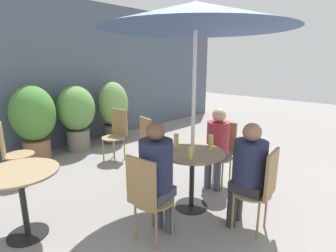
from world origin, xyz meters
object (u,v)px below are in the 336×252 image
object	(u,v)px
seated_person_1	(248,168)
beer_glass_1	(211,143)
seated_person_2	(217,141)
bistro_chair_3	(151,141)
cafe_table_far	(21,187)
seated_person_0	(157,171)
bistro_chair_2	(222,148)
bistro_chair_0	(147,193)
cafe_table_near	(192,165)
bistro_chair_4	(10,149)
umbrella	(196,16)
bistro_chair_1	(262,185)
bistro_chair_5	(117,130)
potted_plant_1	(76,113)
potted_plant_2	(114,110)
beer_glass_2	(176,141)
beer_glass_0	(190,153)
potted_plant_0	(33,118)

from	to	relation	value
seated_person_1	beer_glass_1	bearing A→B (deg)	-109.15
seated_person_2	beer_glass_1	distance (m)	0.53
bistro_chair_3	seated_person_1	distance (m)	1.82
cafe_table_far	seated_person_0	world-z (taller)	seated_person_0
cafe_table_far	bistro_chair_2	xyz separation A→B (m)	(2.44, -0.81, -0.01)
bistro_chair_0	seated_person_2	size ratio (longest dim) A/B	0.80
bistro_chair_2	seated_person_0	size ratio (longest dim) A/B	0.75
cafe_table_near	bistro_chair_4	world-z (taller)	bistro_chair_4
umbrella	bistro_chair_1	bearing A→B (deg)	-83.15
bistro_chair_3	beer_glass_1	bearing A→B (deg)	-174.09
bistro_chair_3	bistro_chair_1	bearing A→B (deg)	-174.29
cafe_table_far	bistro_chair_5	distance (m)	2.28
potted_plant_1	bistro_chair_5	bearing A→B (deg)	-76.50
bistro_chair_4	umbrella	bearing A→B (deg)	-132.58
bistro_chair_1	seated_person_0	size ratio (longest dim) A/B	0.75
seated_person_1	cafe_table_near	bearing A→B (deg)	-90.00
bistro_chair_3	beer_glass_1	xyz separation A→B (m)	(-0.17, -1.24, 0.28)
cafe_table_far	bistro_chair_5	world-z (taller)	bistro_chair_5
beer_glass_1	umbrella	bearing A→B (deg)	149.47
bistro_chair_3	cafe_table_near	bearing A→B (deg)	175.41
bistro_chair_3	potted_plant_1	distance (m)	1.93
bistro_chair_3	beer_glass_1	size ratio (longest dim) A/B	4.81
bistro_chair_4	cafe_table_near	bearing A→B (deg)	-132.58
bistro_chair_5	potted_plant_2	xyz separation A→B (m)	(0.60, 0.93, 0.19)
bistro_chair_0	bistro_chair_3	bearing A→B (deg)	-51.17
cafe_table_far	bistro_chair_4	distance (m)	1.45
potted_plant_1	beer_glass_1	bearing A→B (deg)	-88.72
cafe_table_far	bistro_chair_0	distance (m)	1.28
bistro_chair_1	bistro_chair_5	xyz separation A→B (m)	(0.27, 2.85, 0.00)
bistro_chair_5	beer_glass_2	world-z (taller)	bistro_chair_5
cafe_table_far	umbrella	world-z (taller)	umbrella
bistro_chair_2	potted_plant_2	bearing A→B (deg)	170.26
beer_glass_0	bistro_chair_3	bearing A→B (deg)	65.58
cafe_table_near	umbrella	world-z (taller)	umbrella
bistro_chair_4	seated_person_0	size ratio (longest dim) A/B	0.75
beer_glass_1	seated_person_1	bearing A→B (deg)	-102.30
seated_person_2	bistro_chair_1	bearing A→B (deg)	-39.18
cafe_table_near	seated_person_0	size ratio (longest dim) A/B	0.63
cafe_table_near	potted_plant_2	world-z (taller)	potted_plant_2
seated_person_1	beer_glass_0	distance (m)	0.62
bistro_chair_5	beer_glass_0	size ratio (longest dim) A/B	6.24
bistro_chair_3	beer_glass_2	world-z (taller)	bistro_chair_3
bistro_chair_0	beer_glass_1	xyz separation A→B (m)	(1.03, -0.02, 0.28)
bistro_chair_4	cafe_table_far	bearing A→B (deg)	-174.40
seated_person_1	beer_glass_0	world-z (taller)	seated_person_1
beer_glass_0	beer_glass_1	xyz separation A→B (m)	(0.40, 0.01, 0.02)
bistro_chair_0	seated_person_2	world-z (taller)	seated_person_2
seated_person_1	umbrella	world-z (taller)	umbrella
bistro_chair_2	cafe_table_far	bearing A→B (deg)	-115.19
seated_person_0	potted_plant_0	world-z (taller)	potted_plant_0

